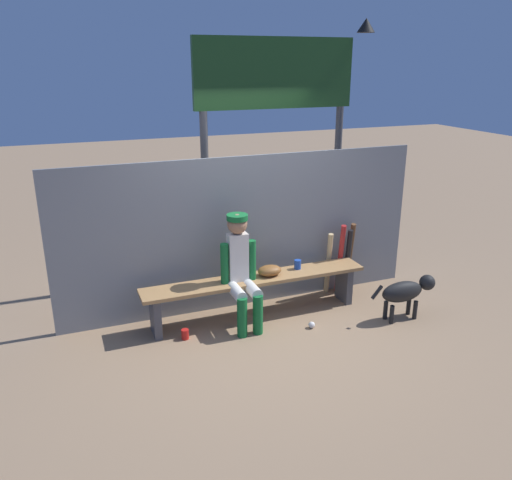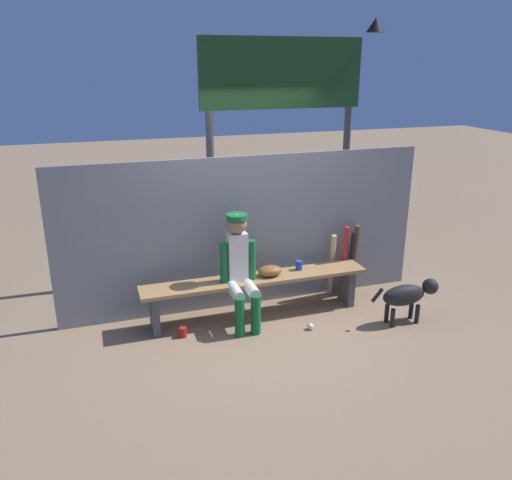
# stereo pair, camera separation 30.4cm
# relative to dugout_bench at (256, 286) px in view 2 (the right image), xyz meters

# --- Properties ---
(ground_plane) EXTENTS (30.00, 30.00, 0.00)m
(ground_plane) POSITION_rel_dugout_bench_xyz_m (0.00, 0.00, -0.38)
(ground_plane) COLOR #937556
(chainlink_fence) EXTENTS (4.37, 0.03, 1.81)m
(chainlink_fence) POSITION_rel_dugout_bench_xyz_m (0.00, 0.37, 0.52)
(chainlink_fence) COLOR gray
(chainlink_fence) RESTS_ON ground_plane
(dugout_bench) EXTENTS (2.62, 0.36, 0.49)m
(dugout_bench) POSITION_rel_dugout_bench_xyz_m (0.00, 0.00, 0.00)
(dugout_bench) COLOR #AD7F4C
(dugout_bench) RESTS_ON ground_plane
(player_seated) EXTENTS (0.41, 0.55, 1.26)m
(player_seated) POSITION_rel_dugout_bench_xyz_m (-0.22, -0.11, 0.30)
(player_seated) COLOR silver
(player_seated) RESTS_ON ground_plane
(baseball_glove) EXTENTS (0.28, 0.20, 0.12)m
(baseball_glove) POSITION_rel_dugout_bench_xyz_m (0.17, 0.00, 0.17)
(baseball_glove) COLOR brown
(baseball_glove) RESTS_ON dugout_bench
(bat_wood_natural) EXTENTS (0.09, 0.17, 0.81)m
(bat_wood_natural) POSITION_rel_dugout_bench_xyz_m (1.08, 0.26, 0.02)
(bat_wood_natural) COLOR tan
(bat_wood_natural) RESTS_ON ground_plane
(bat_aluminum_red) EXTENTS (0.09, 0.20, 0.93)m
(bat_aluminum_red) POSITION_rel_dugout_bench_xyz_m (1.21, 0.21, 0.08)
(bat_aluminum_red) COLOR #B22323
(bat_aluminum_red) RESTS_ON ground_plane
(bat_aluminum_black) EXTENTS (0.08, 0.16, 0.85)m
(bat_aluminum_black) POSITION_rel_dugout_bench_xyz_m (1.31, 0.20, 0.04)
(bat_aluminum_black) COLOR black
(bat_aluminum_black) RESTS_ON ground_plane
(bat_wood_dark) EXTENTS (0.10, 0.22, 0.91)m
(bat_wood_dark) POSITION_rel_dugout_bench_xyz_m (1.40, 0.29, 0.07)
(bat_wood_dark) COLOR brown
(bat_wood_dark) RESTS_ON ground_plane
(baseball) EXTENTS (0.07, 0.07, 0.07)m
(baseball) POSITION_rel_dugout_bench_xyz_m (0.47, -0.49, -0.35)
(baseball) COLOR white
(baseball) RESTS_ON ground_plane
(cup_on_ground) EXTENTS (0.08, 0.08, 0.11)m
(cup_on_ground) POSITION_rel_dugout_bench_xyz_m (-0.90, -0.21, -0.33)
(cup_on_ground) COLOR red
(cup_on_ground) RESTS_ON ground_plane
(cup_on_bench) EXTENTS (0.08, 0.08, 0.11)m
(cup_on_bench) POSITION_rel_dugout_bench_xyz_m (0.55, 0.06, 0.16)
(cup_on_bench) COLOR #1E47AD
(cup_on_bench) RESTS_ON dugout_bench
(scoreboard) EXTENTS (2.47, 0.27, 3.35)m
(scoreboard) POSITION_rel_dugout_bench_xyz_m (0.87, 1.37, 1.98)
(scoreboard) COLOR #3F3F42
(scoreboard) RESTS_ON ground_plane
(dog) EXTENTS (0.84, 0.20, 0.49)m
(dog) POSITION_rel_dugout_bench_xyz_m (1.58, -0.66, -0.05)
(dog) COLOR black
(dog) RESTS_ON ground_plane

